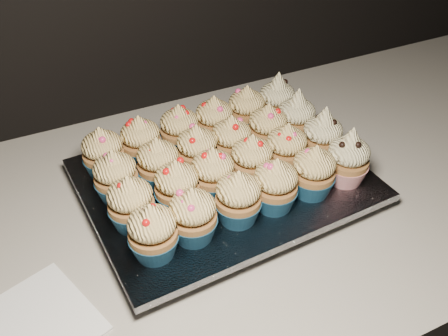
# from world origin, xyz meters

# --- Properties ---
(worktop) EXTENTS (2.44, 0.64, 0.04)m
(worktop) POSITION_xyz_m (0.00, 1.70, 0.88)
(worktop) COLOR beige
(worktop) RESTS_ON cabinet
(napkin) EXTENTS (0.17, 0.17, 0.00)m
(napkin) POSITION_xyz_m (-0.36, 1.59, 0.90)
(napkin) COLOR white
(napkin) RESTS_ON worktop
(baking_tray) EXTENTS (0.39, 0.31, 0.02)m
(baking_tray) POSITION_xyz_m (-0.06, 1.70, 0.91)
(baking_tray) COLOR black
(baking_tray) RESTS_ON worktop
(foil_lining) EXTENTS (0.42, 0.34, 0.01)m
(foil_lining) POSITION_xyz_m (-0.06, 1.70, 0.93)
(foil_lining) COLOR silver
(foil_lining) RESTS_ON baking_tray
(cupcake_0) EXTENTS (0.06, 0.06, 0.08)m
(cupcake_0) POSITION_xyz_m (-0.20, 1.60, 0.97)
(cupcake_0) COLOR navy
(cupcake_0) RESTS_ON foil_lining
(cupcake_1) EXTENTS (0.06, 0.06, 0.08)m
(cupcake_1) POSITION_xyz_m (-0.14, 1.61, 0.97)
(cupcake_1) COLOR navy
(cupcake_1) RESTS_ON foil_lining
(cupcake_2) EXTENTS (0.06, 0.06, 0.08)m
(cupcake_2) POSITION_xyz_m (-0.08, 1.61, 0.97)
(cupcake_2) COLOR navy
(cupcake_2) RESTS_ON foil_lining
(cupcake_3) EXTENTS (0.06, 0.06, 0.08)m
(cupcake_3) POSITION_xyz_m (-0.02, 1.62, 0.97)
(cupcake_3) COLOR navy
(cupcake_3) RESTS_ON foil_lining
(cupcake_4) EXTENTS (0.06, 0.06, 0.08)m
(cupcake_4) POSITION_xyz_m (0.04, 1.62, 0.97)
(cupcake_4) COLOR navy
(cupcake_4) RESTS_ON foil_lining
(cupcake_5) EXTENTS (0.06, 0.06, 0.10)m
(cupcake_5) POSITION_xyz_m (0.10, 1.62, 0.97)
(cupcake_5) COLOR #A61724
(cupcake_5) RESTS_ON foil_lining
(cupcake_6) EXTENTS (0.06, 0.06, 0.08)m
(cupcake_6) POSITION_xyz_m (-0.21, 1.67, 0.97)
(cupcake_6) COLOR navy
(cupcake_6) RESTS_ON foil_lining
(cupcake_7) EXTENTS (0.06, 0.06, 0.08)m
(cupcake_7) POSITION_xyz_m (-0.14, 1.67, 0.97)
(cupcake_7) COLOR navy
(cupcake_7) RESTS_ON foil_lining
(cupcake_8) EXTENTS (0.06, 0.06, 0.08)m
(cupcake_8) POSITION_xyz_m (-0.09, 1.67, 0.97)
(cupcake_8) COLOR navy
(cupcake_8) RESTS_ON foil_lining
(cupcake_9) EXTENTS (0.06, 0.06, 0.08)m
(cupcake_9) POSITION_xyz_m (-0.02, 1.68, 0.97)
(cupcake_9) COLOR navy
(cupcake_9) RESTS_ON foil_lining
(cupcake_10) EXTENTS (0.06, 0.06, 0.08)m
(cupcake_10) POSITION_xyz_m (0.04, 1.68, 0.97)
(cupcake_10) COLOR navy
(cupcake_10) RESTS_ON foil_lining
(cupcake_11) EXTENTS (0.06, 0.06, 0.10)m
(cupcake_11) POSITION_xyz_m (0.10, 1.68, 0.97)
(cupcake_11) COLOR #A61724
(cupcake_11) RESTS_ON foil_lining
(cupcake_12) EXTENTS (0.06, 0.06, 0.08)m
(cupcake_12) POSITION_xyz_m (-0.21, 1.73, 0.97)
(cupcake_12) COLOR navy
(cupcake_12) RESTS_ON foil_lining
(cupcake_13) EXTENTS (0.06, 0.06, 0.08)m
(cupcake_13) POSITION_xyz_m (-0.15, 1.73, 0.97)
(cupcake_13) COLOR navy
(cupcake_13) RESTS_ON foil_lining
(cupcake_14) EXTENTS (0.06, 0.06, 0.08)m
(cupcake_14) POSITION_xyz_m (-0.09, 1.74, 0.97)
(cupcake_14) COLOR navy
(cupcake_14) RESTS_ON foil_lining
(cupcake_15) EXTENTS (0.06, 0.06, 0.08)m
(cupcake_15) POSITION_xyz_m (-0.03, 1.74, 0.97)
(cupcake_15) COLOR navy
(cupcake_15) RESTS_ON foil_lining
(cupcake_16) EXTENTS (0.06, 0.06, 0.08)m
(cupcake_16) POSITION_xyz_m (0.04, 1.74, 0.97)
(cupcake_16) COLOR navy
(cupcake_16) RESTS_ON foil_lining
(cupcake_17) EXTENTS (0.06, 0.06, 0.10)m
(cupcake_17) POSITION_xyz_m (0.09, 1.74, 0.97)
(cupcake_17) COLOR #A61724
(cupcake_17) RESTS_ON foil_lining
(cupcake_18) EXTENTS (0.06, 0.06, 0.08)m
(cupcake_18) POSITION_xyz_m (-0.21, 1.79, 0.97)
(cupcake_18) COLOR navy
(cupcake_18) RESTS_ON foil_lining
(cupcake_19) EXTENTS (0.06, 0.06, 0.08)m
(cupcake_19) POSITION_xyz_m (-0.15, 1.79, 0.97)
(cupcake_19) COLOR navy
(cupcake_19) RESTS_ON foil_lining
(cupcake_20) EXTENTS (0.06, 0.06, 0.08)m
(cupcake_20) POSITION_xyz_m (-0.09, 1.80, 0.97)
(cupcake_20) COLOR navy
(cupcake_20) RESTS_ON foil_lining
(cupcake_21) EXTENTS (0.06, 0.06, 0.08)m
(cupcake_21) POSITION_xyz_m (-0.03, 1.80, 0.97)
(cupcake_21) COLOR navy
(cupcake_21) RESTS_ON foil_lining
(cupcake_22) EXTENTS (0.06, 0.06, 0.08)m
(cupcake_22) POSITION_xyz_m (0.03, 1.80, 0.97)
(cupcake_22) COLOR navy
(cupcake_22) RESTS_ON foil_lining
(cupcake_23) EXTENTS (0.06, 0.06, 0.10)m
(cupcake_23) POSITION_xyz_m (0.09, 1.81, 0.97)
(cupcake_23) COLOR #A61724
(cupcake_23) RESTS_ON foil_lining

